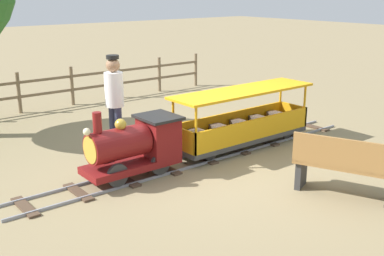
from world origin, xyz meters
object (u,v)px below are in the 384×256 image
(passenger_car, at_px, (243,124))
(park_bench, at_px, (345,166))
(conductor_person, at_px, (114,97))
(locomotive, at_px, (136,145))

(passenger_car, height_order, park_bench, passenger_car)
(conductor_person, bearing_deg, passenger_car, -120.48)
(locomotive, bearing_deg, passenger_car, -90.00)
(conductor_person, bearing_deg, park_bench, -156.23)
(locomotive, bearing_deg, park_bench, -141.88)
(passenger_car, height_order, conductor_person, conductor_person)
(conductor_person, relative_size, park_bench, 1.20)
(conductor_person, bearing_deg, locomotive, 164.63)
(passenger_car, relative_size, park_bench, 2.00)
(passenger_car, xyz_separation_m, conductor_person, (1.08, 1.83, 0.53))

